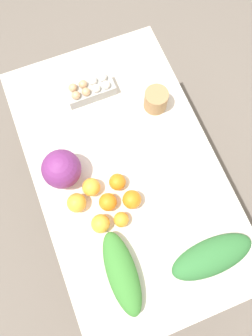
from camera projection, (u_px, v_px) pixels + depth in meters
name	position (u px, v px, depth m)	size (l,w,h in m)	color
ground_plane	(126.00, 203.00, 2.20)	(8.00, 8.00, 0.00)	#70665B
dining_table	(126.00, 176.00, 1.58)	(1.38, 0.81, 0.76)	silver
cabbage_purple	(61.00, 169.00, 1.39)	(0.17, 0.17, 0.17)	#7A2D75
egg_carton	(90.00, 90.00, 1.56)	(0.10, 0.23, 0.09)	#A8A8A3
paper_bag	(156.00, 100.00, 1.53)	(0.11, 0.11, 0.10)	#A87F51
greens_bunch_beet_tops	(212.00, 257.00, 1.32)	(0.35, 0.14, 0.09)	#337538
greens_bunch_dandelion	(122.00, 273.00, 1.30)	(0.34, 0.12, 0.09)	#3D8433
orange_0	(91.00, 187.00, 1.41)	(0.08, 0.08, 0.08)	#F9A833
orange_1	(100.00, 224.00, 1.36)	(0.08, 0.08, 0.08)	#F9A833
orange_2	(132.00, 199.00, 1.39)	(0.08, 0.08, 0.08)	orange
orange_3	(108.00, 202.00, 1.39)	(0.08, 0.08, 0.08)	orange
orange_4	(77.00, 203.00, 1.39)	(0.08, 0.08, 0.08)	#F9A833
orange_5	(121.00, 220.00, 1.38)	(0.07, 0.07, 0.07)	orange
orange_6	(117.00, 182.00, 1.42)	(0.07, 0.07, 0.07)	orange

